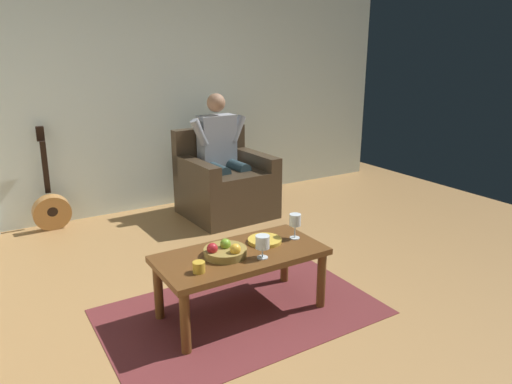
{
  "coord_description": "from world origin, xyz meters",
  "views": [
    {
      "loc": [
        1.35,
        2.16,
        1.69
      ],
      "look_at": [
        -0.56,
        -1.03,
        0.56
      ],
      "focal_mm": 33.1,
      "sensor_mm": 36.0,
      "label": 1
    }
  ],
  "objects_px": {
    "wine_glass_near": "(295,221)",
    "fruit_bowl": "(225,251)",
    "armchair": "(225,185)",
    "person_seated": "(222,151)",
    "decorative_dish": "(265,240)",
    "candle_jar": "(199,267)",
    "coffee_table": "(241,261)",
    "wine_glass_far": "(263,243)",
    "guitar": "(51,208)"
  },
  "relations": [
    {
      "from": "fruit_bowl",
      "to": "coffee_table",
      "type": "bearing_deg",
      "value": 179.39
    },
    {
      "from": "wine_glass_far",
      "to": "fruit_bowl",
      "type": "bearing_deg",
      "value": -37.16
    },
    {
      "from": "decorative_dish",
      "to": "candle_jar",
      "type": "bearing_deg",
      "value": 17.97
    },
    {
      "from": "coffee_table",
      "to": "decorative_dish",
      "type": "xyz_separation_m",
      "value": [
        -0.22,
        -0.06,
        0.07
      ]
    },
    {
      "from": "coffee_table",
      "to": "wine_glass_near",
      "type": "xyz_separation_m",
      "value": [
        -0.43,
        -0.02,
        0.19
      ]
    },
    {
      "from": "wine_glass_far",
      "to": "candle_jar",
      "type": "height_order",
      "value": "wine_glass_far"
    },
    {
      "from": "armchair",
      "to": "person_seated",
      "type": "xyz_separation_m",
      "value": [
        0.0,
        -0.04,
        0.36
      ]
    },
    {
      "from": "wine_glass_far",
      "to": "decorative_dish",
      "type": "distance_m",
      "value": 0.27
    },
    {
      "from": "armchair",
      "to": "wine_glass_near",
      "type": "xyz_separation_m",
      "value": [
        0.38,
        1.8,
        0.24
      ]
    },
    {
      "from": "wine_glass_near",
      "to": "guitar",
      "type": "bearing_deg",
      "value": -60.7
    },
    {
      "from": "armchair",
      "to": "guitar",
      "type": "relative_size",
      "value": 0.89
    },
    {
      "from": "fruit_bowl",
      "to": "decorative_dish",
      "type": "xyz_separation_m",
      "value": [
        -0.34,
        -0.06,
        -0.02
      ]
    },
    {
      "from": "wine_glass_near",
      "to": "wine_glass_far",
      "type": "distance_m",
      "value": 0.39
    },
    {
      "from": "armchair",
      "to": "guitar",
      "type": "bearing_deg",
      "value": -18.57
    },
    {
      "from": "wine_glass_near",
      "to": "fruit_bowl",
      "type": "distance_m",
      "value": 0.56
    },
    {
      "from": "guitar",
      "to": "armchair",
      "type": "bearing_deg",
      "value": 164.4
    },
    {
      "from": "decorative_dish",
      "to": "person_seated",
      "type": "bearing_deg",
      "value": -108.36
    },
    {
      "from": "wine_glass_far",
      "to": "decorative_dish",
      "type": "bearing_deg",
      "value": -125.25
    },
    {
      "from": "coffee_table",
      "to": "fruit_bowl",
      "type": "xyz_separation_m",
      "value": [
        0.12,
        -0.0,
        0.1
      ]
    },
    {
      "from": "wine_glass_near",
      "to": "fruit_bowl",
      "type": "bearing_deg",
      "value": 1.51
    },
    {
      "from": "decorative_dish",
      "to": "wine_glass_far",
      "type": "bearing_deg",
      "value": 54.75
    },
    {
      "from": "armchair",
      "to": "fruit_bowl",
      "type": "bearing_deg",
      "value": 59.82
    },
    {
      "from": "armchair",
      "to": "fruit_bowl",
      "type": "relative_size",
      "value": 3.24
    },
    {
      "from": "guitar",
      "to": "wine_glass_near",
      "type": "xyz_separation_m",
      "value": [
        -1.27,
        2.26,
        0.34
      ]
    },
    {
      "from": "wine_glass_far",
      "to": "coffee_table",
      "type": "bearing_deg",
      "value": -62.96
    },
    {
      "from": "person_seated",
      "to": "armchair",
      "type": "bearing_deg",
      "value": 90.0
    },
    {
      "from": "guitar",
      "to": "wine_glass_far",
      "type": "xyz_separation_m",
      "value": [
        -0.91,
        2.42,
        0.32
      ]
    },
    {
      "from": "guitar",
      "to": "fruit_bowl",
      "type": "bearing_deg",
      "value": 107.54
    },
    {
      "from": "coffee_table",
      "to": "decorative_dish",
      "type": "distance_m",
      "value": 0.24
    },
    {
      "from": "fruit_bowl",
      "to": "guitar",
      "type": "bearing_deg",
      "value": -72.46
    },
    {
      "from": "decorative_dish",
      "to": "fruit_bowl",
      "type": "bearing_deg",
      "value": 10.75
    },
    {
      "from": "armchair",
      "to": "fruit_bowl",
      "type": "height_order",
      "value": "armchair"
    },
    {
      "from": "wine_glass_near",
      "to": "decorative_dish",
      "type": "distance_m",
      "value": 0.25
    },
    {
      "from": "wine_glass_far",
      "to": "wine_glass_near",
      "type": "bearing_deg",
      "value": -156.36
    },
    {
      "from": "coffee_table",
      "to": "wine_glass_far",
      "type": "height_order",
      "value": "wine_glass_far"
    },
    {
      "from": "wine_glass_far",
      "to": "guitar",
      "type": "bearing_deg",
      "value": -69.41
    },
    {
      "from": "person_seated",
      "to": "wine_glass_far",
      "type": "bearing_deg",
      "value": 66.68
    },
    {
      "from": "wine_glass_near",
      "to": "coffee_table",
      "type": "bearing_deg",
      "value": 2.08
    },
    {
      "from": "armchair",
      "to": "guitar",
      "type": "height_order",
      "value": "guitar"
    },
    {
      "from": "coffee_table",
      "to": "decorative_dish",
      "type": "height_order",
      "value": "decorative_dish"
    },
    {
      "from": "person_seated",
      "to": "wine_glass_far",
      "type": "xyz_separation_m",
      "value": [
        0.74,
        2.0,
        -0.14
      ]
    },
    {
      "from": "wine_glass_near",
      "to": "candle_jar",
      "type": "bearing_deg",
      "value": 9.83
    },
    {
      "from": "candle_jar",
      "to": "fruit_bowl",
      "type": "bearing_deg",
      "value": -152.71
    },
    {
      "from": "armchair",
      "to": "coffee_table",
      "type": "relative_size",
      "value": 0.81
    },
    {
      "from": "guitar",
      "to": "person_seated",
      "type": "bearing_deg",
      "value": 165.74
    },
    {
      "from": "guitar",
      "to": "decorative_dish",
      "type": "height_order",
      "value": "guitar"
    },
    {
      "from": "wine_glass_near",
      "to": "decorative_dish",
      "type": "bearing_deg",
      "value": -12.94
    },
    {
      "from": "wine_glass_near",
      "to": "fruit_bowl",
      "type": "relative_size",
      "value": 0.64
    },
    {
      "from": "armchair",
      "to": "coffee_table",
      "type": "bearing_deg",
      "value": 62.83
    },
    {
      "from": "guitar",
      "to": "candle_jar",
      "type": "bearing_deg",
      "value": 101.41
    }
  ]
}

